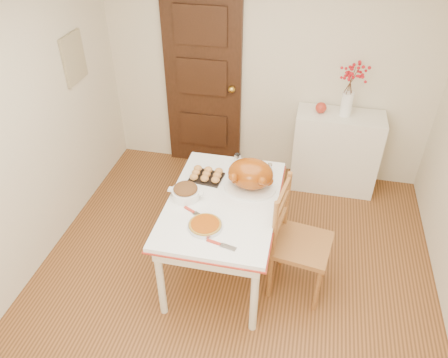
% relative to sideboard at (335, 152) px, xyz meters
% --- Properties ---
extents(floor, '(3.50, 4.00, 0.00)m').
position_rel_sideboard_xyz_m(floor, '(-0.81, -1.78, -0.45)').
color(floor, '#4D2E15').
rests_on(floor, ground).
extents(wall_back, '(3.50, 0.00, 2.50)m').
position_rel_sideboard_xyz_m(wall_back, '(-0.81, 0.22, 0.80)').
color(wall_back, beige).
rests_on(wall_back, ground).
extents(wall_left, '(0.00, 4.00, 2.50)m').
position_rel_sideboard_xyz_m(wall_left, '(-2.56, -1.78, 0.80)').
color(wall_left, beige).
rests_on(wall_left, ground).
extents(door_back, '(0.85, 0.06, 2.06)m').
position_rel_sideboard_xyz_m(door_back, '(-1.51, 0.19, 0.58)').
color(door_back, black).
rests_on(door_back, ground).
extents(photo_board, '(0.03, 0.35, 0.45)m').
position_rel_sideboard_xyz_m(photo_board, '(-2.54, -0.58, 1.05)').
color(photo_board, '#CBBE84').
rests_on(photo_board, ground).
extents(sideboard, '(0.89, 0.40, 0.89)m').
position_rel_sideboard_xyz_m(sideboard, '(0.00, 0.00, 0.00)').
color(sideboard, silver).
rests_on(sideboard, floor).
extents(kitchen_table, '(0.89, 1.30, 0.78)m').
position_rel_sideboard_xyz_m(kitchen_table, '(-0.92, -1.47, -0.06)').
color(kitchen_table, white).
rests_on(kitchen_table, floor).
extents(chair_oak, '(0.52, 0.52, 1.03)m').
position_rel_sideboard_xyz_m(chair_oak, '(-0.25, -1.53, 0.07)').
color(chair_oak, olive).
rests_on(chair_oak, floor).
extents(berry_vase, '(0.27, 0.27, 0.51)m').
position_rel_sideboard_xyz_m(berry_vase, '(0.03, 0.00, 0.70)').
color(berry_vase, white).
rests_on(berry_vase, sideboard).
extents(apple, '(0.11, 0.11, 0.11)m').
position_rel_sideboard_xyz_m(apple, '(-0.22, 0.00, 0.50)').
color(apple, '#A92B1C').
rests_on(apple, sideboard).
extents(turkey_platter, '(0.53, 0.47, 0.28)m').
position_rel_sideboard_xyz_m(turkey_platter, '(-0.73, -1.27, 0.47)').
color(turkey_platter, '#984A0C').
rests_on(turkey_platter, kitchen_table).
extents(pumpkin_pie, '(0.33, 0.33, 0.05)m').
position_rel_sideboard_xyz_m(pumpkin_pie, '(-0.98, -1.81, 0.36)').
color(pumpkin_pie, '#933D07').
rests_on(pumpkin_pie, kitchen_table).
extents(stuffing_dish, '(0.35, 0.31, 0.11)m').
position_rel_sideboard_xyz_m(stuffing_dish, '(-1.22, -1.49, 0.39)').
color(stuffing_dish, brown).
rests_on(stuffing_dish, kitchen_table).
extents(rolls_tray, '(0.29, 0.24, 0.07)m').
position_rel_sideboard_xyz_m(rolls_tray, '(-1.12, -1.20, 0.37)').
color(rolls_tray, '#C8833E').
rests_on(rolls_tray, kitchen_table).
extents(pie_server, '(0.24, 0.11, 0.01)m').
position_rel_sideboard_xyz_m(pie_server, '(-0.82, -1.96, 0.34)').
color(pie_server, silver).
rests_on(pie_server, kitchen_table).
extents(carving_knife, '(0.28, 0.19, 0.01)m').
position_rel_sideboard_xyz_m(carving_knife, '(-1.07, -1.68, 0.34)').
color(carving_knife, silver).
rests_on(carving_knife, kitchen_table).
extents(drinking_glass, '(0.06, 0.06, 0.10)m').
position_rel_sideboard_xyz_m(drinking_glass, '(-0.90, -0.92, 0.38)').
color(drinking_glass, white).
rests_on(drinking_glass, kitchen_table).
extents(shaker_pair, '(0.10, 0.04, 0.10)m').
position_rel_sideboard_xyz_m(shaker_pair, '(-0.63, -1.01, 0.38)').
color(shaker_pair, white).
rests_on(shaker_pair, kitchen_table).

